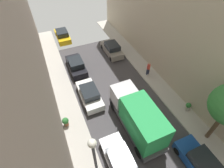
{
  "coord_description": "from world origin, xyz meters",
  "views": [
    {
      "loc": [
        -5.21,
        -5.8,
        13.73
      ],
      "look_at": [
        0.09,
        6.31,
        0.5
      ],
      "focal_mm": 27.31,
      "sensor_mm": 36.0,
      "label": 1
    }
  ],
  "objects_px": {
    "parked_car_left_2": "(120,161)",
    "potted_plant_0": "(188,106)",
    "delivery_truck": "(138,117)",
    "lamp_post": "(95,160)",
    "parked_car_right_1": "(201,164)",
    "parked_car_left_3": "(90,95)",
    "parked_car_left_4": "(76,65)",
    "parked_car_right_2": "(112,49)",
    "potted_plant_2": "(66,122)",
    "pedestrian": "(148,68)",
    "parked_car_left_5": "(62,36)"
  },
  "relations": [
    {
      "from": "parked_car_left_2",
      "to": "delivery_truck",
      "type": "xyz_separation_m",
      "value": [
        2.7,
        2.3,
        1.07
      ]
    },
    {
      "from": "potted_plant_0",
      "to": "lamp_post",
      "type": "relative_size",
      "value": 0.14
    },
    {
      "from": "delivery_truck",
      "to": "lamp_post",
      "type": "distance_m",
      "value": 5.94
    },
    {
      "from": "parked_car_left_2",
      "to": "parked_car_left_4",
      "type": "xyz_separation_m",
      "value": [
        0.0,
        12.33,
        0.0
      ]
    },
    {
      "from": "parked_car_left_4",
      "to": "delivery_truck",
      "type": "bearing_deg",
      "value": -74.94
    },
    {
      "from": "parked_car_left_3",
      "to": "pedestrian",
      "type": "distance_m",
      "value": 7.55
    },
    {
      "from": "pedestrian",
      "to": "potted_plant_2",
      "type": "distance_m",
      "value": 10.88
    },
    {
      "from": "potted_plant_2",
      "to": "delivery_truck",
      "type": "bearing_deg",
      "value": -25.78
    },
    {
      "from": "potted_plant_0",
      "to": "lamp_post",
      "type": "height_order",
      "value": "lamp_post"
    },
    {
      "from": "delivery_truck",
      "to": "potted_plant_2",
      "type": "relative_size",
      "value": 7.03
    },
    {
      "from": "potted_plant_0",
      "to": "lamp_post",
      "type": "distance_m",
      "value": 11.07
    },
    {
      "from": "parked_car_right_2",
      "to": "pedestrian",
      "type": "bearing_deg",
      "value": -70.18
    },
    {
      "from": "parked_car_left_3",
      "to": "parked_car_left_5",
      "type": "relative_size",
      "value": 1.0
    },
    {
      "from": "parked_car_left_3",
      "to": "parked_car_right_2",
      "type": "distance_m",
      "value": 8.57
    },
    {
      "from": "parked_car_left_2",
      "to": "potted_plant_0",
      "type": "bearing_deg",
      "value": 13.81
    },
    {
      "from": "parked_car_left_5",
      "to": "delivery_truck",
      "type": "relative_size",
      "value": 0.64
    },
    {
      "from": "parked_car_left_2",
      "to": "lamp_post",
      "type": "bearing_deg",
      "value": -163.44
    },
    {
      "from": "potted_plant_0",
      "to": "parked_car_left_2",
      "type": "bearing_deg",
      "value": -166.19
    },
    {
      "from": "lamp_post",
      "to": "parked_car_right_1",
      "type": "bearing_deg",
      "value": -15.64
    },
    {
      "from": "parked_car_left_2",
      "to": "parked_car_right_2",
      "type": "bearing_deg",
      "value": 68.68
    },
    {
      "from": "parked_car_left_3",
      "to": "pedestrian",
      "type": "relative_size",
      "value": 2.44
    },
    {
      "from": "parked_car_right_2",
      "to": "delivery_truck",
      "type": "xyz_separation_m",
      "value": [
        -2.7,
        -11.53,
        1.07
      ]
    },
    {
      "from": "lamp_post",
      "to": "parked_car_right_2",
      "type": "bearing_deg",
      "value": 63.12
    },
    {
      "from": "parked_car_right_1",
      "to": "parked_car_right_2",
      "type": "bearing_deg",
      "value": 90.0
    },
    {
      "from": "parked_car_right_2",
      "to": "potted_plant_0",
      "type": "xyz_separation_m",
      "value": [
        2.85,
        -11.81,
        -0.09
      ]
    },
    {
      "from": "delivery_truck",
      "to": "lamp_post",
      "type": "height_order",
      "value": "lamp_post"
    },
    {
      "from": "parked_car_left_2",
      "to": "delivery_truck",
      "type": "height_order",
      "value": "delivery_truck"
    },
    {
      "from": "parked_car_right_1",
      "to": "parked_car_left_5",
      "type": "bearing_deg",
      "value": 103.35
    },
    {
      "from": "parked_car_left_3",
      "to": "parked_car_right_1",
      "type": "distance_m",
      "value": 11.18
    },
    {
      "from": "parked_car_right_1",
      "to": "lamp_post",
      "type": "relative_size",
      "value": 0.67
    },
    {
      "from": "parked_car_right_1",
      "to": "pedestrian",
      "type": "distance_m",
      "value": 10.85
    },
    {
      "from": "parked_car_right_1",
      "to": "potted_plant_0",
      "type": "distance_m",
      "value": 5.44
    },
    {
      "from": "parked_car_left_2",
      "to": "pedestrian",
      "type": "height_order",
      "value": "pedestrian"
    },
    {
      "from": "potted_plant_0",
      "to": "parked_car_left_3",
      "type": "bearing_deg",
      "value": 148.04
    },
    {
      "from": "parked_car_right_1",
      "to": "potted_plant_0",
      "type": "bearing_deg",
      "value": 58.39
    },
    {
      "from": "parked_car_right_1",
      "to": "parked_car_left_3",
      "type": "bearing_deg",
      "value": 118.89
    },
    {
      "from": "parked_car_right_2",
      "to": "potted_plant_0",
      "type": "distance_m",
      "value": 12.15
    },
    {
      "from": "parked_car_left_2",
      "to": "parked_car_left_4",
      "type": "distance_m",
      "value": 12.33
    },
    {
      "from": "parked_car_right_2",
      "to": "potted_plant_2",
      "type": "relative_size",
      "value": 4.48
    },
    {
      "from": "pedestrian",
      "to": "parked_car_right_1",
      "type": "bearing_deg",
      "value": -101.13
    },
    {
      "from": "parked_car_left_3",
      "to": "potted_plant_0",
      "type": "xyz_separation_m",
      "value": [
        8.25,
        -5.15,
        -0.09
      ]
    },
    {
      "from": "delivery_truck",
      "to": "potted_plant_2",
      "type": "xyz_separation_m",
      "value": [
        -5.66,
        2.73,
        -1.12
      ]
    },
    {
      "from": "delivery_truck",
      "to": "pedestrian",
      "type": "height_order",
      "value": "delivery_truck"
    },
    {
      "from": "parked_car_left_2",
      "to": "lamp_post",
      "type": "distance_m",
      "value": 4.02
    },
    {
      "from": "lamp_post",
      "to": "potted_plant_0",
      "type": "bearing_deg",
      "value": 14.33
    },
    {
      "from": "parked_car_left_2",
      "to": "parked_car_left_3",
      "type": "xyz_separation_m",
      "value": [
        0.0,
        7.18,
        0.0
      ]
    },
    {
      "from": "parked_car_left_4",
      "to": "pedestrian",
      "type": "relative_size",
      "value": 2.44
    },
    {
      "from": "parked_car_left_2",
      "to": "pedestrian",
      "type": "distance_m",
      "value": 10.99
    },
    {
      "from": "parked_car_right_1",
      "to": "delivery_truck",
      "type": "distance_m",
      "value": 5.7
    },
    {
      "from": "parked_car_left_2",
      "to": "potted_plant_0",
      "type": "distance_m",
      "value": 8.5
    }
  ]
}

